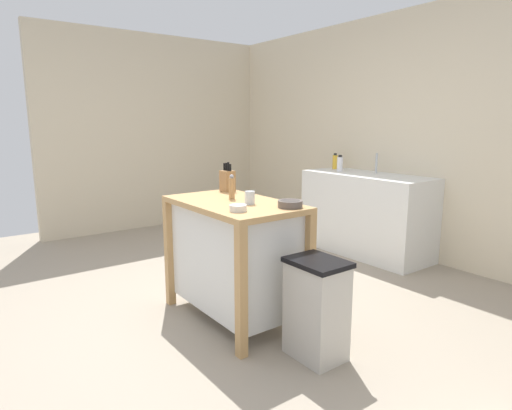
{
  "coord_description": "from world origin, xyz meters",
  "views": [
    {
      "loc": [
        2.71,
        -1.52,
        1.44
      ],
      "look_at": [
        0.16,
        0.37,
        0.83
      ],
      "focal_mm": 30.35,
      "sensor_mm": 36.0,
      "label": 1
    }
  ],
  "objects": [
    {
      "name": "bottle_hand_soap",
      "position": [
        -0.91,
        2.34,
        0.97
      ],
      "size": [
        0.06,
        0.06,
        0.19
      ],
      "color": "yellow",
      "rests_on": "sink_counter"
    },
    {
      "name": "pepper_grinder",
      "position": [
        0.07,
        0.21,
        0.97
      ],
      "size": [
        0.04,
        0.04,
        0.18
      ],
      "color": "#AD7F4C",
      "rests_on": "kitchen_island"
    },
    {
      "name": "bowl_ceramic_wide",
      "position": [
        0.57,
        0.35,
        0.91
      ],
      "size": [
        0.17,
        0.17,
        0.05
      ],
      "color": "#564C47",
      "rests_on": "kitchen_island"
    },
    {
      "name": "bottle_spray_cleaner",
      "position": [
        -0.71,
        2.21,
        0.97
      ],
      "size": [
        0.07,
        0.07,
        0.19
      ],
      "color": "white",
      "rests_on": "sink_counter"
    },
    {
      "name": "trash_bin",
      "position": [
        0.93,
        0.26,
        0.32
      ],
      "size": [
        0.36,
        0.28,
        0.63
      ],
      "color": "#B7B2A8",
      "rests_on": "ground"
    },
    {
      "name": "wall_back",
      "position": [
        0.0,
        2.59,
        1.3
      ],
      "size": [
        6.0,
        0.1,
        2.6
      ],
      "primitive_type": "cube",
      "color": "beige",
      "rests_on": "ground"
    },
    {
      "name": "wall_left",
      "position": [
        -3.0,
        1.0,
        1.3
      ],
      "size": [
        0.1,
        3.19,
        2.6
      ],
      "primitive_type": "cube",
      "color": "beige",
      "rests_on": "ground"
    },
    {
      "name": "kitchen_island",
      "position": [
        0.16,
        0.17,
        0.5
      ],
      "size": [
        1.06,
        0.63,
        0.88
      ],
      "color": "tan",
      "rests_on": "ground"
    },
    {
      "name": "sink_faucet",
      "position": [
        -0.33,
        2.38,
        1.0
      ],
      "size": [
        0.02,
        0.02,
        0.22
      ],
      "color": "#B7BCC1",
      "rests_on": "sink_counter"
    },
    {
      "name": "drinking_cup",
      "position": [
        0.31,
        0.2,
        0.93
      ],
      "size": [
        0.07,
        0.07,
        0.09
      ],
      "color": "silver",
      "rests_on": "kitchen_island"
    },
    {
      "name": "bowl_stoneware_deep",
      "position": [
        0.47,
        -0.01,
        0.91
      ],
      "size": [
        0.11,
        0.11,
        0.04
      ],
      "color": "silver",
      "rests_on": "kitchen_island"
    },
    {
      "name": "sink_counter",
      "position": [
        -0.33,
        2.24,
        0.45
      ],
      "size": [
        1.45,
        0.6,
        0.89
      ],
      "color": "silver",
      "rests_on": "ground"
    },
    {
      "name": "knife_block",
      "position": [
        -0.26,
        0.38,
        0.97
      ],
      "size": [
        0.11,
        0.09,
        0.24
      ],
      "color": "#9E7042",
      "rests_on": "kitchen_island"
    },
    {
      "name": "ground_plane",
      "position": [
        0.0,
        0.0,
        0.0
      ],
      "size": [
        7.0,
        7.0,
        0.0
      ],
      "primitive_type": "plane",
      "color": "gray",
      "rests_on": "ground"
    }
  ]
}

